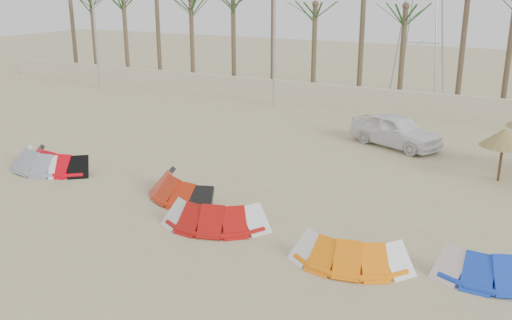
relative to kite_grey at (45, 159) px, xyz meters
The scene contains 13 objects.
ground 10.27m from the kite_grey, 27.04° to the right, with size 120.00×120.00×0.00m, color tan.
boundary_wall 19.60m from the kite_grey, 62.20° to the left, with size 60.00×0.30×1.30m, color beige.
lamp_a 19.52m from the kite_grey, 125.22° to the left, with size 1.25×0.14×11.00m.
lamp_b 16.55m from the kite_grey, 78.30° to the left, with size 1.25×0.14×11.00m.
pylon 25.45m from the kite_grey, 66.51° to the left, with size 3.00×3.00×14.00m, color #A5A8AD, non-canonical shape.
kite_grey is the anchor object (origin of this frame).
kite_red_left 0.66m from the kite_grey, 29.73° to the left, with size 3.65×1.83×0.90m.
kite_red_mid 6.97m from the kite_grey, ahead, with size 3.84×2.70×0.90m.
kite_red_right 9.53m from the kite_grey, ahead, with size 3.61×2.32×0.90m.
kite_orange 14.11m from the kite_grey, ahead, with size 3.41×1.97×0.90m.
kite_blue 17.72m from the kite_grey, ahead, with size 3.71×2.48×0.90m.
parasol_mid 18.27m from the kite_grey, 22.41° to the left, with size 1.76×1.76×2.09m.
car 15.63m from the kite_grey, 39.59° to the left, with size 1.80×4.46×1.52m, color white.
Camera 1 is at (8.92, -11.28, 7.41)m, focal length 40.00 mm.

